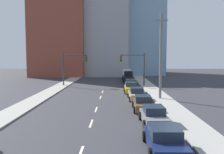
{
  "coord_description": "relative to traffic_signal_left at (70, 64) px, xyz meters",
  "views": [
    {
      "loc": [
        1.93,
        -5.3,
        5.39
      ],
      "look_at": [
        1.43,
        32.45,
        2.2
      ],
      "focal_mm": 40.0,
      "sensor_mm": 36.0,
      "label": 1
    }
  ],
  "objects": [
    {
      "name": "sedan_brown",
      "position": [
        10.77,
        -19.93,
        -3.2
      ],
      "size": [
        2.06,
        4.52,
        1.48
      ],
      "rotation": [
        0.0,
        0.0,
        -0.02
      ],
      "color": "brown",
      "rests_on": "ground"
    },
    {
      "name": "sedan_tan",
      "position": [
        10.64,
        -13.89,
        -3.2
      ],
      "size": [
        2.09,
        4.53,
        1.51
      ],
      "rotation": [
        0.0,
        0.0,
        0.02
      ],
      "color": "tan",
      "rests_on": "ground"
    },
    {
      "name": "lane_stripe_at_14m",
      "position": [
        6.09,
        -24.87,
        -3.87
      ],
      "size": [
        0.16,
        2.4,
        0.01
      ],
      "primitive_type": "cube",
      "color": "beige",
      "rests_on": "ground"
    },
    {
      "name": "building_glass_right",
      "position": [
        15.23,
        32.71,
        11.59
      ],
      "size": [
        13.0,
        20.0,
        30.94
      ],
      "color": "#7A9EB7",
      "rests_on": "ground"
    },
    {
      "name": "lane_stripe_at_19m",
      "position": [
        6.09,
        -19.64,
        -3.87
      ],
      "size": [
        0.16,
        2.4,
        0.01
      ],
      "primitive_type": "cube",
      "color": "beige",
      "rests_on": "ground"
    },
    {
      "name": "sedan_white",
      "position": [
        10.66,
        -1.47,
        -3.23
      ],
      "size": [
        2.18,
        4.47,
        1.41
      ],
      "rotation": [
        0.0,
        0.0,
        -0.02
      ],
      "color": "silver",
      "rests_on": "ground"
    },
    {
      "name": "sidewalk_left",
      "position": [
        -1.66,
        7.0,
        -3.8
      ],
      "size": [
        2.57,
        92.26,
        0.15
      ],
      "color": "#9E9B93",
      "rests_on": "ground"
    },
    {
      "name": "building_office_center",
      "position": [
        5.35,
        28.71,
        8.43
      ],
      "size": [
        12.0,
        20.0,
        24.61
      ],
      "color": "#99999E",
      "rests_on": "ground"
    },
    {
      "name": "sidewalk_right",
      "position": [
        13.84,
        7.0,
        -3.8
      ],
      "size": [
        2.57,
        92.26,
        0.15
      ],
      "color": "#9E9B93",
      "rests_on": "ground"
    },
    {
      "name": "lane_stripe_at_32m",
      "position": [
        6.09,
        -7.17,
        -3.87
      ],
      "size": [
        0.16,
        2.4,
        0.01
      ],
      "primitive_type": "cube",
      "color": "beige",
      "rests_on": "ground"
    },
    {
      "name": "traffic_signal_left",
      "position": [
        0.0,
        0.0,
        0.0
      ],
      "size": [
        4.43,
        0.35,
        5.95
      ],
      "color": "#38383D",
      "rests_on": "ground"
    },
    {
      "name": "traffic_signal_right",
      "position": [
        11.88,
        0.0,
        0.0
      ],
      "size": [
        4.43,
        0.35,
        5.95
      ],
      "color": "#38383D",
      "rests_on": "ground"
    },
    {
      "name": "pickup_truck_black",
      "position": [
        10.71,
        6.23,
        -2.98
      ],
      "size": [
        2.25,
        6.37,
        2.25
      ],
      "rotation": [
        0.0,
        0.0,
        0.0
      ],
      "color": "black",
      "rests_on": "ground"
    },
    {
      "name": "box_truck_blue",
      "position": [
        10.78,
        13.52,
        -2.79
      ],
      "size": [
        2.56,
        6.17,
        2.3
      ],
      "rotation": [
        0.0,
        0.0,
        -0.05
      ],
      "color": "navy",
      "rests_on": "ground"
    },
    {
      "name": "sedan_navy",
      "position": [
        10.84,
        -30.48,
        -3.24
      ],
      "size": [
        2.18,
        4.7,
        1.37
      ],
      "rotation": [
        0.0,
        0.0,
        0.0
      ],
      "color": "#141E47",
      "rests_on": "ground"
    },
    {
      "name": "lane_stripe_at_8m",
      "position": [
        6.09,
        -31.11,
        -3.87
      ],
      "size": [
        0.16,
        2.4,
        0.01
      ],
      "primitive_type": "cube",
      "color": "beige",
      "rests_on": "ground"
    },
    {
      "name": "sedan_yellow",
      "position": [
        10.39,
        -7.8,
        -3.18
      ],
      "size": [
        2.16,
        4.75,
        1.55
      ],
      "rotation": [
        0.0,
        0.0,
        -0.0
      ],
      "color": "gold",
      "rests_on": "ground"
    },
    {
      "name": "sedan_gray",
      "position": [
        11.06,
        -25.02,
        -3.2
      ],
      "size": [
        2.11,
        4.45,
        1.46
      ],
      "rotation": [
        0.0,
        0.0,
        0.02
      ],
      "color": "slate",
      "rests_on": "ground"
    },
    {
      "name": "building_brick_left",
      "position": [
        -6.9,
        24.71,
        7.12
      ],
      "size": [
        14.0,
        16.0,
        21.99
      ],
      "color": "brown",
      "rests_on": "ground"
    },
    {
      "name": "lane_stripe_at_27m",
      "position": [
        6.09,
        -12.24,
        -3.87
      ],
      "size": [
        0.16,
        2.4,
        0.01
      ],
      "primitive_type": "cube",
      "color": "beige",
      "rests_on": "ground"
    },
    {
      "name": "utility_pole_right_mid",
      "position": [
        13.61,
        -13.62,
        1.51
      ],
      "size": [
        1.6,
        0.32,
        10.53
      ],
      "color": "slate",
      "rests_on": "ground"
    }
  ]
}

